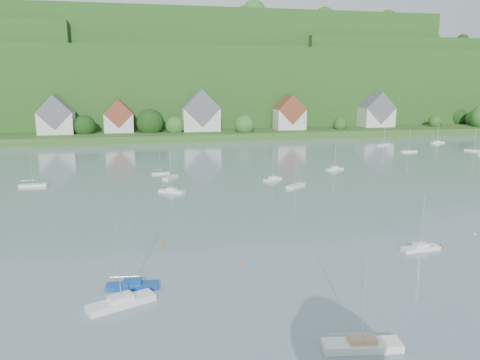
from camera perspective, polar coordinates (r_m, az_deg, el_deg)
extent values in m
cube|color=#254C1C|center=(219.80, -6.45, 5.90)|extent=(600.00, 60.00, 3.00)
cube|color=#164115|center=(293.45, -7.98, 10.94)|extent=(620.00, 160.00, 40.00)
cube|color=#164115|center=(289.35, -5.93, 12.57)|extent=(240.00, 130.00, 60.00)
cube|color=#164115|center=(327.06, 22.06, 10.64)|extent=(200.00, 110.00, 48.00)
sphere|color=black|center=(269.02, 24.85, 7.01)|extent=(10.46, 10.46, 10.46)
sphere|color=#224D17|center=(246.40, 22.69, 6.54)|extent=(6.45, 6.45, 6.45)
sphere|color=#265921|center=(202.86, -7.96, 6.56)|extent=(8.19, 8.19, 8.19)
sphere|color=#265921|center=(207.02, -20.63, 5.87)|extent=(6.49, 6.49, 6.49)
sphere|color=#265921|center=(220.99, 6.00, 7.36)|extent=(12.16, 12.16, 12.16)
sphere|color=#265921|center=(203.17, 0.58, 6.73)|extent=(8.73, 8.73, 8.73)
sphere|color=black|center=(205.66, -18.42, 6.24)|extent=(9.32, 9.32, 9.32)
sphere|color=#224D17|center=(218.91, 12.10, 6.62)|extent=(6.24, 6.24, 6.24)
sphere|color=black|center=(239.73, 15.62, 7.03)|extent=(8.16, 8.16, 8.16)
sphere|color=#265921|center=(267.90, 26.49, 6.68)|extent=(8.09, 8.09, 8.09)
sphere|color=black|center=(204.79, -10.89, 6.85)|extent=(11.92, 11.92, 11.92)
sphere|color=#224D17|center=(289.34, -25.60, 16.24)|extent=(10.29, 10.29, 10.29)
sphere|color=black|center=(274.64, -22.77, 16.66)|extent=(7.18, 7.18, 7.18)
sphere|color=#224D17|center=(281.63, 0.60, 19.23)|extent=(12.83, 12.83, 12.83)
sphere|color=#265921|center=(263.03, -16.91, 19.10)|extent=(8.18, 8.18, 8.18)
sphere|color=#224D17|center=(300.36, -8.05, 18.65)|extent=(12.73, 12.73, 12.73)
sphere|color=#224D17|center=(284.40, 10.26, 18.93)|extent=(11.50, 11.50, 11.50)
sphere|color=#224D17|center=(305.88, 3.85, 18.68)|extent=(14.65, 14.65, 14.65)
sphere|color=#265921|center=(258.64, 1.75, 19.86)|extent=(11.95, 11.95, 11.95)
sphere|color=#224D17|center=(294.23, 17.58, 18.28)|extent=(9.76, 9.76, 9.76)
sphere|color=#265921|center=(295.34, -17.84, 18.15)|extent=(7.07, 7.07, 7.07)
sphere|color=black|center=(263.99, -8.52, 19.43)|extent=(8.21, 8.21, 8.21)
sphere|color=#265921|center=(287.12, -12.90, 18.79)|extent=(12.24, 12.24, 12.24)
sphere|color=#265921|center=(295.77, 16.27, 18.30)|extent=(9.00, 9.00, 9.00)
sphere|color=#224D17|center=(303.39, 12.51, 18.27)|extent=(8.03, 8.03, 8.03)
sphere|color=#265921|center=(340.06, 24.50, 14.80)|extent=(9.52, 9.52, 9.52)
sphere|color=#265921|center=(302.45, 12.28, 16.25)|extent=(14.97, 14.97, 14.97)
sphere|color=black|center=(307.64, 25.52, 15.08)|extent=(7.52, 7.52, 7.52)
sphere|color=#224D17|center=(291.94, 8.41, 16.37)|extent=(9.78, 9.78, 9.78)
sphere|color=#224D17|center=(307.35, 15.97, 15.90)|extent=(12.02, 12.02, 12.02)
sphere|color=black|center=(300.12, 20.88, 15.68)|extent=(11.57, 11.57, 11.57)
sphere|color=#224D17|center=(280.80, 19.62, 16.13)|extent=(12.65, 12.65, 12.65)
sphere|color=#265921|center=(296.21, 22.49, 15.52)|extent=(8.28, 8.28, 8.28)
sphere|color=black|center=(339.99, 22.65, 14.89)|extent=(7.47, 7.47, 7.47)
sphere|color=#265921|center=(291.69, 12.95, 16.20)|extent=(9.48, 9.48, 9.48)
sphere|color=black|center=(357.61, 24.87, 13.57)|extent=(8.43, 8.43, 8.43)
sphere|color=#224D17|center=(281.11, -16.36, 15.07)|extent=(12.01, 12.01, 12.01)
sphere|color=black|center=(332.03, 26.61, 13.80)|extent=(13.54, 13.54, 13.54)
sphere|color=black|center=(304.41, 15.95, 14.91)|extent=(15.08, 15.08, 15.08)
sphere|color=#265921|center=(314.06, 12.87, 14.98)|extent=(15.99, 15.99, 15.99)
sphere|color=black|center=(291.02, -8.82, 15.40)|extent=(15.72, 15.72, 15.72)
sphere|color=#265921|center=(399.17, 25.69, 13.35)|extent=(14.17, 14.17, 14.17)
sphere|color=#224D17|center=(287.92, -5.76, 15.33)|extent=(10.54, 10.54, 10.54)
cube|color=beige|center=(208.22, -21.47, 6.50)|extent=(14.00, 10.00, 9.00)
cube|color=#585960|center=(207.91, -21.57, 7.73)|extent=(14.00, 10.40, 14.00)
cube|color=beige|center=(207.60, -14.52, 6.79)|extent=(12.00, 9.00, 8.00)
cube|color=brown|center=(207.31, -14.58, 7.89)|extent=(12.00, 9.36, 12.00)
cube|color=beige|center=(207.88, -4.79, 7.40)|extent=(16.00, 11.00, 10.00)
cube|color=#585960|center=(207.56, -4.82, 8.78)|extent=(16.00, 11.44, 16.00)
cube|color=beige|center=(214.61, 6.02, 7.38)|extent=(13.00, 10.00, 9.00)
cube|color=brown|center=(214.31, 6.05, 8.58)|extent=(13.00, 10.40, 13.00)
cube|color=beige|center=(235.85, 16.28, 7.37)|extent=(15.00, 10.00, 9.00)
cube|color=#585960|center=(235.59, 16.34, 8.46)|extent=(15.00, 10.40, 15.00)
cube|color=white|center=(53.95, -14.29, -14.31)|extent=(7.56, 4.81, 0.73)
cube|color=white|center=(53.69, -14.32, -13.72)|extent=(2.93, 2.34, 0.50)
cylinder|color=silver|center=(51.99, -14.57, -9.39)|extent=(0.10, 0.10, 9.19)
cylinder|color=silver|center=(53.08, -15.50, -13.31)|extent=(3.74, 1.68, 0.08)
cube|color=navy|center=(57.80, -12.95, -12.48)|extent=(6.23, 2.34, 0.61)
cube|color=navy|center=(57.57, -12.97, -11.98)|extent=(2.24, 1.41, 0.50)
cylinder|color=silver|center=(56.25, -13.14, -8.66)|extent=(0.10, 0.10, 7.61)
cylinder|color=silver|center=(57.44, -13.92, -11.38)|extent=(3.34, 0.43, 0.08)
cube|color=white|center=(46.38, 14.63, -18.94)|extent=(7.40, 3.02, 0.72)
cube|color=tan|center=(46.08, 14.68, -18.29)|extent=(2.69, 1.75, 0.50)
cylinder|color=silver|center=(44.14, 14.97, -13.51)|extent=(0.10, 0.10, 8.98)
cylinder|color=silver|center=(45.46, 13.37, -17.73)|extent=(3.92, 0.65, 0.08)
cube|color=white|center=(72.99, 21.13, -7.80)|extent=(5.88, 2.07, 0.58)
cube|color=white|center=(72.81, 21.16, -7.40)|extent=(2.10, 1.29, 0.50)
cylinder|color=silver|center=(71.83, 21.36, -4.87)|extent=(0.10, 0.10, 7.21)
cylinder|color=silver|center=(72.10, 20.65, -7.01)|extent=(3.17, 0.33, 0.08)
sphere|color=#FE550D|center=(63.19, 0.01, -10.31)|extent=(0.44, 0.44, 0.44)
sphere|color=silver|center=(47.18, 17.10, -19.03)|extent=(0.43, 0.43, 0.43)
sphere|color=#FE550D|center=(76.19, 23.45, -7.40)|extent=(0.43, 0.43, 0.43)
sphere|color=#FE550D|center=(71.24, -9.53, -7.87)|extent=(0.46, 0.46, 0.46)
sphere|color=silver|center=(83.74, 26.71, -6.00)|extent=(0.41, 0.41, 0.41)
cube|color=white|center=(202.94, 22.92, 4.22)|extent=(5.85, 2.22, 0.57)
cube|color=white|center=(202.88, 22.93, 4.37)|extent=(2.11, 1.33, 0.50)
cylinder|color=silver|center=(202.53, 23.01, 5.30)|extent=(0.10, 0.10, 7.14)
cylinder|color=silver|center=(202.25, 22.76, 4.55)|extent=(3.13, 0.43, 0.08)
cube|color=white|center=(109.24, 6.79, -0.70)|extent=(5.62, 5.08, 0.59)
cylinder|color=silver|center=(108.45, 6.84, 1.36)|extent=(0.10, 0.10, 7.42)
cylinder|color=silver|center=(108.24, 6.56, -0.16)|extent=(2.55, 2.16, 0.08)
cube|color=white|center=(188.60, 17.12, 4.12)|extent=(6.16, 4.59, 0.61)
cylinder|color=silver|center=(188.13, 17.20, 5.37)|extent=(0.10, 0.10, 7.67)
cylinder|color=silver|center=(187.67, 17.00, 4.47)|extent=(2.95, 1.78, 0.08)
cube|color=white|center=(125.29, -9.67, 0.79)|extent=(4.77, 1.83, 0.46)
cylinder|color=silver|center=(124.73, -9.72, 2.21)|extent=(0.10, 0.10, 5.81)
cylinder|color=silver|center=(124.98, -10.00, 1.28)|extent=(2.55, 0.37, 0.08)
cube|color=white|center=(119.50, -8.48, 0.32)|extent=(4.28, 5.57, 0.56)
cylinder|color=silver|center=(118.82, -8.54, 2.10)|extent=(0.10, 0.10, 6.98)
cylinder|color=silver|center=(118.56, -8.69, 0.81)|extent=(1.69, 2.65, 0.08)
cube|color=white|center=(116.21, 4.00, 0.09)|extent=(5.24, 3.52, 0.51)
cube|color=white|center=(116.11, 4.01, 0.33)|extent=(2.05, 1.68, 0.50)
cylinder|color=silver|center=(115.56, 4.03, 1.77)|extent=(0.10, 0.10, 6.41)
cylinder|color=silver|center=(115.49, 3.73, 0.60)|extent=(2.57, 1.30, 0.08)
cube|color=white|center=(119.18, -23.92, -0.59)|extent=(6.13, 1.78, 0.61)
cylinder|color=silver|center=(118.44, -24.09, 1.36)|extent=(0.10, 0.10, 7.64)
cylinder|color=silver|center=(119.16, -24.40, -0.04)|extent=(3.36, 0.12, 0.08)
cube|color=white|center=(103.96, -8.35, -1.39)|extent=(5.78, 4.61, 0.59)
cube|color=white|center=(103.84, -8.36, -1.10)|extent=(2.34, 2.09, 0.50)
cylinder|color=silver|center=(103.14, -8.42, 0.75)|extent=(0.10, 0.10, 7.32)
cylinder|color=silver|center=(104.14, -8.79, -0.71)|extent=(2.72, 1.85, 0.08)
cube|color=white|center=(173.25, 19.88, 3.30)|extent=(5.70, 1.61, 0.57)
cylinder|color=silver|center=(172.77, 19.97, 4.56)|extent=(0.10, 0.10, 7.12)
cylinder|color=silver|center=(172.65, 19.67, 3.68)|extent=(3.13, 0.09, 0.08)
cube|color=white|center=(184.70, 26.65, 3.24)|extent=(5.03, 5.79, 0.60)
cylinder|color=silver|center=(184.23, 26.77, 4.49)|extent=(0.10, 0.10, 7.52)
cylinder|color=silver|center=(184.76, 26.41, 3.64)|extent=(2.10, 2.66, 0.08)
cube|color=white|center=(132.30, 11.48, 1.32)|extent=(5.38, 2.62, 0.52)
cube|color=white|center=(132.21, 11.49, 1.53)|extent=(2.00, 1.41, 0.50)
cylinder|color=silver|center=(131.73, 11.54, 2.81)|extent=(0.10, 0.10, 6.48)
cylinder|color=silver|center=(131.64, 11.23, 1.79)|extent=(2.79, 0.74, 0.08)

